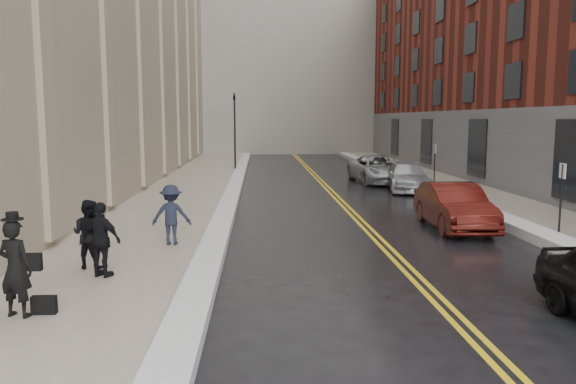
{
  "coord_description": "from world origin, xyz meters",
  "views": [
    {
      "loc": [
        -0.96,
        -7.9,
        3.51
      ],
      "look_at": [
        -0.21,
        6.7,
        1.6
      ],
      "focal_mm": 35.0,
      "sensor_mm": 36.0,
      "label": 1
    }
  ],
  "objects": [
    {
      "name": "ground",
      "position": [
        0.0,
        0.0,
        0.0
      ],
      "size": [
        160.0,
        160.0,
        0.0
      ],
      "primitive_type": "plane",
      "color": "black",
      "rests_on": "ground"
    },
    {
      "name": "sidewalk_left",
      "position": [
        -4.5,
        16.0,
        0.07
      ],
      "size": [
        4.0,
        64.0,
        0.15
      ],
      "primitive_type": "cube",
      "color": "gray",
      "rests_on": "ground"
    },
    {
      "name": "sidewalk_right",
      "position": [
        9.0,
        16.0,
        0.07
      ],
      "size": [
        3.0,
        64.0,
        0.15
      ],
      "primitive_type": "cube",
      "color": "gray",
      "rests_on": "ground"
    },
    {
      "name": "lane_stripe_a",
      "position": [
        2.38,
        16.0,
        0.0
      ],
      "size": [
        0.12,
        64.0,
        0.01
      ],
      "primitive_type": "cube",
      "color": "gold",
      "rests_on": "ground"
    },
    {
      "name": "lane_stripe_b",
      "position": [
        2.62,
        16.0,
        0.0
      ],
      "size": [
        0.12,
        64.0,
        0.01
      ],
      "primitive_type": "cube",
      "color": "gold",
      "rests_on": "ground"
    },
    {
      "name": "snow_ridge_left",
      "position": [
        -2.2,
        16.0,
        0.13
      ],
      "size": [
        0.7,
        60.8,
        0.26
      ],
      "primitive_type": "cube",
      "color": "white",
      "rests_on": "ground"
    },
    {
      "name": "snow_ridge_right",
      "position": [
        7.15,
        16.0,
        0.15
      ],
      "size": [
        0.85,
        60.8,
        0.3
      ],
      "primitive_type": "cube",
      "color": "white",
      "rests_on": "ground"
    },
    {
      "name": "traffic_signal",
      "position": [
        -2.6,
        30.0,
        3.08
      ],
      "size": [
        0.18,
        0.15,
        5.2
      ],
      "color": "black",
      "rests_on": "ground"
    },
    {
      "name": "parking_sign_near",
      "position": [
        7.9,
        8.0,
        1.36
      ],
      "size": [
        0.06,
        0.35,
        2.23
      ],
      "color": "black",
      "rests_on": "ground"
    },
    {
      "name": "parking_sign_far",
      "position": [
        7.9,
        20.0,
        1.36
      ],
      "size": [
        0.06,
        0.35,
        2.23
      ],
      "color": "black",
      "rests_on": "ground"
    },
    {
      "name": "car_maroon",
      "position": [
        5.26,
        9.53,
        0.73
      ],
      "size": [
        1.66,
        4.47,
        1.46
      ],
      "primitive_type": "imported",
      "rotation": [
        0.0,
        0.0,
        -0.03
      ],
      "color": "#420F0B",
      "rests_on": "ground"
    },
    {
      "name": "car_silver_near",
      "position": [
        6.31,
        19.24,
        0.68
      ],
      "size": [
        2.45,
        4.86,
        1.35
      ],
      "primitive_type": "imported",
      "rotation": [
        0.0,
        0.0,
        -0.12
      ],
      "color": "#ACAEB4",
      "rests_on": "ground"
    },
    {
      "name": "car_silver_far",
      "position": [
        5.62,
        22.58,
        0.76
      ],
      "size": [
        2.94,
        5.62,
        1.51
      ],
      "primitive_type": "imported",
      "rotation": [
        0.0,
        0.0,
        0.08
      ],
      "color": "#A2A5AA",
      "rests_on": "ground"
    },
    {
      "name": "pedestrian_main",
      "position": [
        -5.1,
        1.58,
        0.99
      ],
      "size": [
        0.7,
        0.56,
        1.68
      ],
      "primitive_type": "imported",
      "rotation": [
        0.0,
        0.0,
        2.85
      ],
      "color": "black",
      "rests_on": "sidewalk_left"
    },
    {
      "name": "pedestrian_a",
      "position": [
        -4.82,
        4.73,
        0.93
      ],
      "size": [
        0.88,
        0.76,
        1.57
      ],
      "primitive_type": "imported",
      "rotation": [
        0.0,
        0.0,
        2.9
      ],
      "color": "black",
      "rests_on": "sidewalk_left"
    },
    {
      "name": "pedestrian_b",
      "position": [
        -3.33,
        7.06,
        0.96
      ],
      "size": [
        1.05,
        0.61,
        1.61
      ],
      "primitive_type": "imported",
      "rotation": [
        0.0,
        0.0,
        3.13
      ],
      "color": "black",
      "rests_on": "sidewalk_left"
    },
    {
      "name": "pedestrian_c",
      "position": [
        -4.32,
        3.96,
        0.96
      ],
      "size": [
        1.03,
        0.75,
        1.62
      ],
      "primitive_type": "imported",
      "rotation": [
        0.0,
        0.0,
        2.71
      ],
      "color": "black",
      "rests_on": "sidewalk_left"
    }
  ]
}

